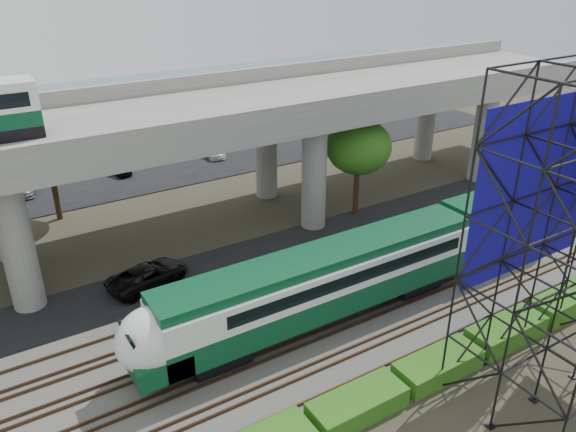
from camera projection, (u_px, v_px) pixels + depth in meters
ground at (288, 367)px, 28.12m from camera, size 140.00×140.00×0.00m
ballast_bed at (268, 344)px, 29.61m from camera, size 90.00×12.00×0.20m
service_road at (202, 274)px, 36.16m from camera, size 90.00×5.00×0.08m
parking_lot at (103, 166)px, 54.20m from camera, size 90.00×18.00×0.08m
harbor_water at (55, 115)px, 71.10m from camera, size 140.00×40.00×0.03m
rail_tracks at (268, 341)px, 29.53m from camera, size 90.00×9.52×0.16m
commuter_train at (355, 269)px, 31.12m from camera, size 29.30×3.06×4.30m
overpass at (146, 132)px, 36.42m from camera, size 80.00×12.00×12.40m
hedge_strip at (358, 404)px, 25.06m from camera, size 34.60×1.80×1.20m
trees at (93, 180)px, 35.92m from camera, size 40.94×16.94×7.69m
suv at (148, 275)px, 34.55m from camera, size 5.53×3.55×1.42m
parked_cars at (102, 161)px, 53.61m from camera, size 37.75×9.57×1.32m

